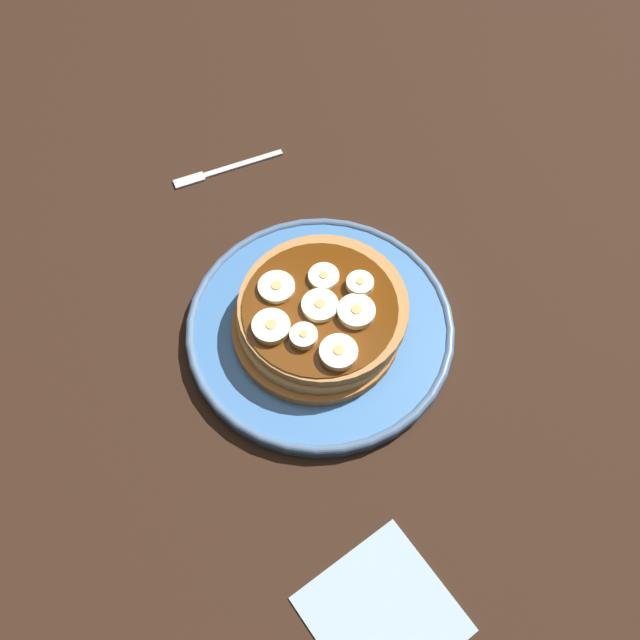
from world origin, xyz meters
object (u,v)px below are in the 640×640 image
at_px(banana_slice_5, 277,287).
at_px(banana_slice_6, 271,327).
at_px(pancake_stack, 321,316).
at_px(napkin, 383,614).
at_px(banana_slice_7, 304,336).
at_px(banana_slice_2, 356,312).
at_px(banana_slice_4, 339,353).
at_px(banana_slice_3, 324,277).
at_px(banana_slice_0, 321,305).
at_px(banana_slice_1, 360,284).
at_px(fork, 222,170).
at_px(plate, 320,327).

distance_m(banana_slice_5, banana_slice_6, 0.04).
distance_m(pancake_stack, napkin, 0.27).
height_order(pancake_stack, banana_slice_7, banana_slice_7).
bearing_deg(napkin, banana_slice_6, -122.38).
height_order(banana_slice_2, banana_slice_4, banana_slice_4).
bearing_deg(banana_slice_3, banana_slice_0, 30.18).
relative_size(banana_slice_1, banana_slice_7, 1.01).
distance_m(banana_slice_1, banana_slice_6, 0.10).
height_order(banana_slice_4, fork, banana_slice_4).
height_order(banana_slice_6, fork, banana_slice_6).
relative_size(banana_slice_4, fork, 0.30).
relative_size(banana_slice_0, banana_slice_5, 0.99).
bearing_deg(banana_slice_1, banana_slice_3, -69.20).
bearing_deg(banana_slice_0, pancake_stack, 88.28).
bearing_deg(banana_slice_1, plate, -22.74).
relative_size(banana_slice_4, napkin, 0.32).
bearing_deg(banana_slice_2, banana_slice_3, -106.70).
bearing_deg(banana_slice_3, banana_slice_7, 20.15).
distance_m(banana_slice_1, fork, 0.25).
bearing_deg(banana_slice_1, banana_slice_7, -7.20).
height_order(pancake_stack, banana_slice_4, banana_slice_4).
bearing_deg(banana_slice_0, banana_slice_1, 156.21).
relative_size(plate, banana_slice_4, 7.53).
height_order(pancake_stack, banana_slice_2, banana_slice_2).
distance_m(banana_slice_1, napkin, 0.29).
distance_m(banana_slice_0, banana_slice_3, 0.03).
xyz_separation_m(banana_slice_3, fork, (-0.08, -0.20, -0.05)).
xyz_separation_m(banana_slice_0, banana_slice_6, (0.05, -0.02, 0.00)).
bearing_deg(banana_slice_7, pancake_stack, -169.48).
distance_m(banana_slice_2, banana_slice_7, 0.06).
distance_m(banana_slice_1, banana_slice_2, 0.03).
relative_size(banana_slice_2, banana_slice_4, 1.02).
bearing_deg(pancake_stack, fork, -115.76).
xyz_separation_m(banana_slice_5, fork, (-0.11, -0.17, -0.05)).
bearing_deg(fork, pancake_stack, 64.24).
xyz_separation_m(plate, napkin, (0.18, 0.20, -0.01)).
relative_size(plate, pancake_stack, 1.52).
relative_size(banana_slice_4, banana_slice_6, 0.98).
height_order(napkin, fork, fork).
bearing_deg(banana_slice_7, fork, -122.41).
distance_m(banana_slice_0, banana_slice_6, 0.05).
distance_m(plate, fork, 0.24).
xyz_separation_m(banana_slice_2, banana_slice_6, (0.06, -0.05, 0.00)).
relative_size(banana_slice_3, napkin, 0.27).
bearing_deg(plate, pancake_stack, 154.56).
relative_size(banana_slice_6, banana_slice_7, 1.37).
bearing_deg(banana_slice_7, banana_slice_6, -72.80).
height_order(pancake_stack, banana_slice_1, banana_slice_1).
bearing_deg(plate, fork, -116.09).
bearing_deg(banana_slice_1, fork, -105.42).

